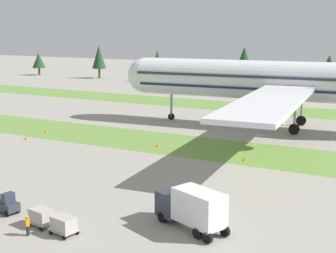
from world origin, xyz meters
TOP-DOWN VIEW (x-y plane):
  - grass_strip_near at (0.00, 41.43)m, footprint 320.00×12.36m
  - grass_strip_far at (0.00, 78.15)m, footprint 320.00×12.36m
  - airliner at (13.77, 59.91)m, footprint 58.08×71.75m
  - baggage_tug at (1.10, 10.23)m, footprint 2.79×1.73m
  - cargo_dolly_lead at (6.05, 9.35)m, footprint 2.43×1.86m
  - cargo_dolly_second at (8.90, 8.84)m, footprint 2.43×1.86m
  - catering_truck at (17.68, 14.81)m, footprint 7.31×4.75m
  - ground_crew_marshaller at (6.38, 7.36)m, footprint 0.36×0.53m
  - taxiway_marker_0 at (-18.71, 33.57)m, footprint 0.44×0.44m
  - taxiway_marker_1 at (1.13, 39.03)m, footprint 0.44×0.44m
  - taxiway_marker_2 at (-19.21, 38.65)m, footprint 0.44×0.44m
  - taxiway_marker_3 at (14.62, 37.56)m, footprint 0.44×0.44m
  - distant_tree_line at (4.21, 112.18)m, footprint 179.65×9.40m

SIDE VIEW (x-z plane):
  - grass_strip_near at x=0.00m, z-range 0.00..0.01m
  - grass_strip_far at x=0.00m, z-range 0.00..0.01m
  - taxiway_marker_3 at x=14.62m, z-range 0.00..0.46m
  - taxiway_marker_1 at x=1.13m, z-range 0.00..0.54m
  - taxiway_marker_0 at x=-18.71m, z-range 0.00..0.61m
  - taxiway_marker_2 at x=-19.21m, z-range 0.00..0.62m
  - baggage_tug at x=1.10m, z-range -0.17..1.80m
  - cargo_dolly_lead at x=6.05m, z-range 0.14..1.69m
  - cargo_dolly_second at x=8.90m, z-range 0.14..1.69m
  - ground_crew_marshaller at x=6.38m, z-range 0.08..1.82m
  - catering_truck at x=17.68m, z-range 0.16..3.74m
  - distant_tree_line at x=4.21m, z-range 0.89..12.31m
  - airliner at x=13.77m, z-range -3.18..19.28m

